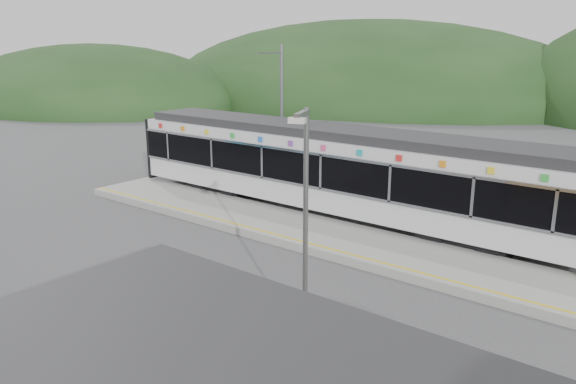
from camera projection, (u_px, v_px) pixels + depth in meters
The scene contains 7 objects.
ground at pixel (284, 272), 17.84m from camera, with size 120.00×120.00×0.00m, color #4C4C4F.
hills at pixel (535, 268), 18.17m from camera, with size 146.00×149.00×26.00m.
platform at pixel (341, 240), 20.31m from camera, with size 26.00×3.20×0.30m, color #9E9E99.
yellow_line at pixel (321, 246), 19.28m from camera, with size 26.00×0.10×0.01m, color yellow.
train at pixel (332, 168), 23.21m from camera, with size 20.44×3.01×3.74m.
catenary_mast_west at pixel (281, 115), 27.58m from camera, with size 0.18×1.80×7.00m.
lamp_post at pixel (303, 209), 12.79m from camera, with size 0.48×1.07×5.70m.
Camera 1 is at (10.33, -12.97, 7.08)m, focal length 35.00 mm.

